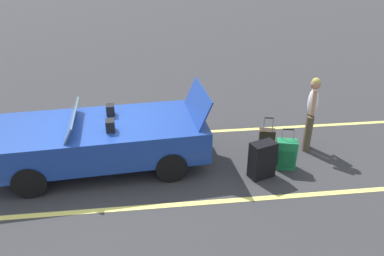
% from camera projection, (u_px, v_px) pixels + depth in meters
% --- Properties ---
extents(ground_plane, '(80.00, 80.00, 0.00)m').
position_uv_depth(ground_plane, '(105.00, 164.00, 7.53)').
color(ground_plane, '#333335').
extents(lot_line_near, '(18.00, 0.12, 0.01)m').
position_uv_depth(lot_line_near, '(110.00, 137.00, 8.60)').
color(lot_line_near, '#EAE066').
rests_on(lot_line_near, ground_plane).
extents(lot_line_mid, '(18.00, 0.12, 0.01)m').
position_uv_depth(lot_line_mid, '(97.00, 211.00, 6.21)').
color(lot_line_mid, '#EAE066').
rests_on(lot_line_mid, ground_plane).
extents(convertible_car, '(4.29, 2.08, 1.52)m').
position_uv_depth(convertible_car, '(92.00, 140.00, 7.23)').
color(convertible_car, navy).
rests_on(convertible_car, ground_plane).
extents(suitcase_large_black, '(0.55, 0.43, 0.74)m').
position_uv_depth(suitcase_large_black, '(262.00, 160.00, 6.99)').
color(suitcase_large_black, black).
rests_on(suitcase_large_black, ground_plane).
extents(suitcase_medium_bright, '(0.45, 0.34, 0.85)m').
position_uv_depth(suitcase_medium_bright, '(286.00, 154.00, 7.28)').
color(suitcase_medium_bright, '#19723F').
rests_on(suitcase_medium_bright, ground_plane).
extents(suitcase_small_carryon, '(0.38, 0.27, 0.82)m').
position_uv_depth(suitcase_small_carryon, '(267.00, 140.00, 7.95)').
color(suitcase_small_carryon, '#2D2319').
rests_on(suitcase_small_carryon, ground_plane).
extents(traveler_person, '(0.33, 0.59, 1.65)m').
position_uv_depth(traveler_person, '(312.00, 110.00, 7.71)').
color(traveler_person, '#4C3F2D').
rests_on(traveler_person, ground_plane).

